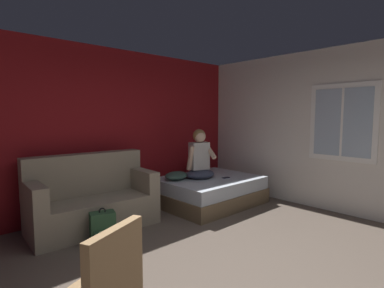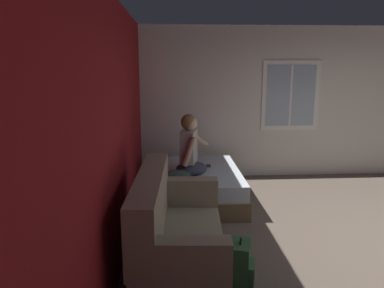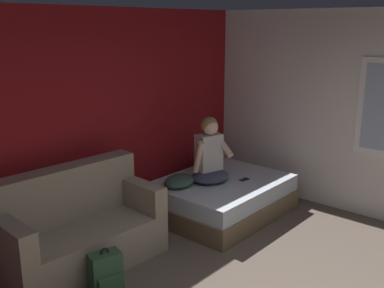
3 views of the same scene
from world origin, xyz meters
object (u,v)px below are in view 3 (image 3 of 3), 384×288
person_seated (210,156)px  cell_phone (244,179)px  backpack (106,273)px  throw_pillow (180,181)px  bed (221,197)px  couch (78,229)px

person_seated → cell_phone: (0.36, -0.31, -0.35)m
person_seated → backpack: size_ratio=1.91×
backpack → cell_phone: 2.42m
backpack → throw_pillow: (1.66, 0.56, 0.36)m
bed → couch: bearing=170.6°
backpack → person_seated: bearing=10.4°
person_seated → bed: bearing=-23.7°
person_seated → throw_pillow: person_seated is taller
bed → throw_pillow: throw_pillow is taller
bed → cell_phone: 0.39m
bed → backpack: bed is taller
person_seated → couch: bearing=172.0°
couch → person_seated: (1.88, -0.27, 0.44)m
couch → cell_phone: size_ratio=12.11×
backpack → throw_pillow: 1.78m
bed → person_seated: person_seated is taller
person_seated → throw_pillow: size_ratio=1.82×
backpack → cell_phone: size_ratio=3.18×
backpack → throw_pillow: bearing=18.7°
bed → throw_pillow: 0.69m
couch → person_seated: size_ratio=1.99×
throw_pillow → cell_phone: 0.90m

